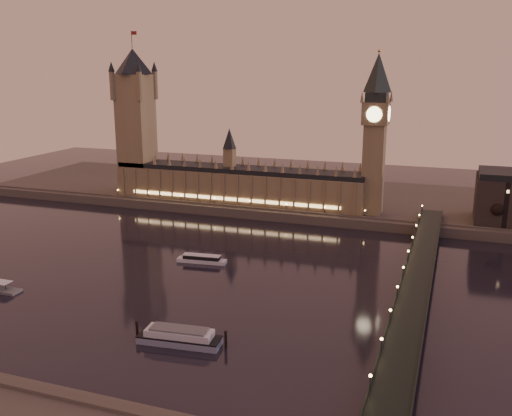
{
  "coord_description": "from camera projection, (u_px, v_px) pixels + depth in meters",
  "views": [
    {
      "loc": [
        104.32,
        -245.73,
        100.69
      ],
      "look_at": [
        4.3,
        35.0,
        25.65
      ],
      "focal_mm": 40.0,
      "sensor_mm": 36.0,
      "label": 1
    }
  ],
  "objects": [
    {
      "name": "cruise_boat_a",
      "position": [
        202.0,
        259.0,
        298.39
      ],
      "size": [
        26.63,
        8.58,
        4.19
      ],
      "rotation": [
        0.0,
        0.0,
        0.11
      ],
      "color": "silver",
      "rests_on": "ground"
    },
    {
      "name": "ground",
      "position": [
        224.0,
        273.0,
        283.01
      ],
      "size": [
        700.0,
        700.0,
        0.0
      ],
      "primitive_type": "plane",
      "color": "black",
      "rests_on": "ground"
    },
    {
      "name": "bare_tree_0",
      "position": [
        497.0,
        212.0,
        336.64
      ],
      "size": [
        6.62,
        6.62,
        13.46
      ],
      "color": "black",
      "rests_on": "ground"
    },
    {
      "name": "westminster_bridge",
      "position": [
        415.0,
        286.0,
        251.85
      ],
      "size": [
        13.2,
        260.0,
        15.3
      ],
      "color": "black",
      "rests_on": "ground"
    },
    {
      "name": "moored_barge",
      "position": [
        179.0,
        337.0,
        211.23
      ],
      "size": [
        35.97,
        11.94,
        6.63
      ],
      "rotation": [
        0.0,
        0.0,
        0.1
      ],
      "color": "gray",
      "rests_on": "ground"
    },
    {
      "name": "victoria_tower",
      "position": [
        136.0,
        114.0,
        416.54
      ],
      "size": [
        31.68,
        31.68,
        118.0
      ],
      "color": "brown",
      "rests_on": "ground"
    },
    {
      "name": "big_ben",
      "position": [
        375.0,
        125.0,
        360.34
      ],
      "size": [
        17.68,
        17.68,
        104.0
      ],
      "color": "brown",
      "rests_on": "ground"
    },
    {
      "name": "far_embankment",
      "position": [
        347.0,
        200.0,
        423.24
      ],
      "size": [
        560.0,
        130.0,
        6.0
      ],
      "primitive_type": "cube",
      "color": "#423D35",
      "rests_on": "ground"
    },
    {
      "name": "palace_of_westminster",
      "position": [
        238.0,
        180.0,
        401.3
      ],
      "size": [
        180.0,
        26.62,
        52.0
      ],
      "color": "brown",
      "rests_on": "ground"
    }
  ]
}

